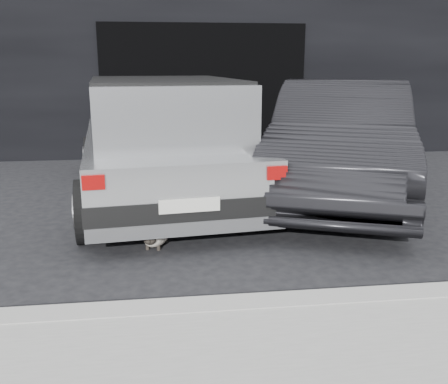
{
  "coord_description": "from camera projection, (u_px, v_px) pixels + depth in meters",
  "views": [
    {
      "loc": [
        0.12,
        -5.99,
        1.86
      ],
      "look_at": [
        0.73,
        -1.29,
        0.63
      ],
      "focal_mm": 40.0,
      "sensor_mm": 36.0,
      "label": 1
    }
  ],
  "objects": [
    {
      "name": "ground",
      "position": [
        153.0,
        217.0,
        6.2
      ],
      "size": [
        80.0,
        80.0,
        0.0
      ],
      "primitive_type": "plane",
      "color": "black",
      "rests_on": "ground"
    },
    {
      "name": "building_facade",
      "position": [
        196.0,
        34.0,
        11.45
      ],
      "size": [
        34.0,
        4.0,
        5.0
      ],
      "primitive_type": "cube",
      "color": "black",
      "rests_on": "ground"
    },
    {
      "name": "garage_opening",
      "position": [
        204.0,
        92.0,
        9.83
      ],
      "size": [
        4.0,
        0.1,
        2.6
      ],
      "primitive_type": "cube",
      "color": "black",
      "rests_on": "ground"
    },
    {
      "name": "curb",
      "position": [
        281.0,
        306.0,
        3.81
      ],
      "size": [
        18.0,
        0.25,
        0.12
      ],
      "primitive_type": "cube",
      "color": "gray",
      "rests_on": "ground"
    },
    {
      "name": "silver_hatchback",
      "position": [
        163.0,
        136.0,
        6.73
      ],
      "size": [
        2.62,
        4.71,
        1.66
      ],
      "rotation": [
        0.0,
        0.0,
        0.11
      ],
      "color": "#A6A9AB",
      "rests_on": "ground"
    },
    {
      "name": "second_car",
      "position": [
        342.0,
        139.0,
        7.06
      ],
      "size": [
        3.39,
        5.2,
        1.62
      ],
      "primitive_type": "imported",
      "rotation": [
        0.0,
        0.0,
        -0.38
      ],
      "color": "black",
      "rests_on": "ground"
    },
    {
      "name": "cat_siamese",
      "position": [
        155.0,
        237.0,
        5.18
      ],
      "size": [
        0.35,
        0.68,
        0.24
      ],
      "rotation": [
        0.0,
        0.0,
        2.86
      ],
      "color": "beige",
      "rests_on": "ground"
    },
    {
      "name": "cat_white",
      "position": [
        119.0,
        221.0,
        5.49
      ],
      "size": [
        0.76,
        0.31,
        0.36
      ],
      "rotation": [
        0.0,
        0.0,
        -1.47
      ],
      "color": "silver",
      "rests_on": "ground"
    }
  ]
}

